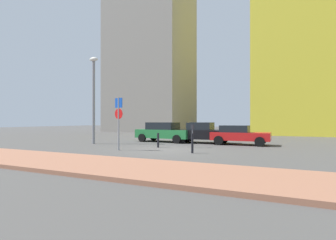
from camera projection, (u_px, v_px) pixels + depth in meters
ground_plane at (165, 150)px, 14.96m from camera, size 120.00×120.00×0.00m
sidewalk_brick at (93, 165)px, 9.50m from camera, size 40.00×3.37×0.14m
parked_car_green at (164, 132)px, 20.59m from camera, size 4.66×2.18×1.55m
parked_car_black at (202, 133)px, 19.52m from camera, size 4.16×2.25×1.55m
parked_car_red at (239, 135)px, 18.08m from camera, size 3.97×1.93×1.35m
parking_sign_post at (119, 117)px, 14.72m from camera, size 0.60×0.14×3.01m
parking_meter at (192, 133)px, 16.18m from camera, size 0.18×0.14×1.44m
street_lamp at (94, 92)px, 18.90m from camera, size 0.70×0.36×6.33m
traffic_bollard_near at (158, 140)px, 16.24m from camera, size 0.13×0.13×0.91m
traffic_bollard_mid at (192, 143)px, 13.42m from camera, size 0.12×0.12×1.03m
building_under_construction at (151, 62)px, 41.80m from camera, size 12.08×10.14×22.44m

